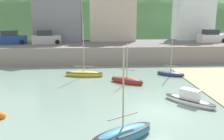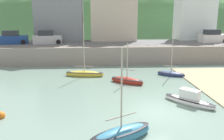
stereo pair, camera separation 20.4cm
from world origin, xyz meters
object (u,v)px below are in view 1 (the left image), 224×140
sailboat_tall_mast (123,135)px  parked_car_end_of_row (211,37)px  waterfront_building_right (194,9)px  parked_car_near_slipway (11,38)px  waterfront_building_centre (112,8)px  waterfront_building_left (58,4)px  sailboat_nearest_shore (171,73)px  sailboat_far_left (84,74)px  dinghy_open_wooden (127,80)px  mooring_buoy (2,116)px  sailboat_white_hull (190,100)px  parked_car_by_wall (46,38)px

sailboat_tall_mast → parked_car_end_of_row: (16.63, 24.38, 2.89)m
waterfront_building_right → parked_car_end_of_row: waterfront_building_right is taller
parked_car_near_slipway → waterfront_building_centre: bearing=10.2°
waterfront_building_left → parked_car_end_of_row: size_ratio=2.70×
sailboat_nearest_shore → sailboat_far_left: bearing=-151.1°
waterfront_building_left → waterfront_building_right: waterfront_building_left is taller
waterfront_building_left → dinghy_open_wooden: size_ratio=2.75×
mooring_buoy → sailboat_white_hull: bearing=7.2°
waterfront_building_left → sailboat_nearest_shore: size_ratio=2.12×
waterfront_building_centre → parked_car_by_wall: size_ratio=2.40×
waterfront_building_left → sailboat_white_hull: waterfront_building_left is taller
mooring_buoy → waterfront_building_left: bearing=88.9°
sailboat_far_left → parked_car_by_wall: size_ratio=1.40×
parked_car_by_wall → mooring_buoy: bearing=-93.8°
waterfront_building_left → waterfront_building_centre: size_ratio=1.12×
sailboat_tall_mast → parked_car_end_of_row: sailboat_tall_mast is taller
waterfront_building_right → parked_car_by_wall: 24.64m
waterfront_building_centre → parked_car_end_of_row: waterfront_building_centre is taller
waterfront_building_centre → sailboat_nearest_shore: 17.76m
waterfront_building_left → parked_car_near_slipway: 9.28m
waterfront_building_left → parked_car_near_slipway: (-6.35, -4.50, -5.04)m
sailboat_white_hull → parked_car_near_slipway: 27.44m
parked_car_near_slipway → mooring_buoy: bearing=-80.8°
sailboat_nearest_shore → parked_car_by_wall: 19.07m
sailboat_nearest_shore → parked_car_by_wall: size_ratio=1.27×
dinghy_open_wooden → waterfront_building_centre: bearing=123.9°
waterfront_building_centre → sailboat_far_left: waterfront_building_centre is taller
waterfront_building_left → waterfront_building_right: 22.53m
waterfront_building_centre → mooring_buoy: 28.09m
sailboat_tall_mast → sailboat_far_left: bearing=70.9°
parked_car_by_wall → waterfront_building_right: bearing=4.6°
waterfront_building_centre → parked_car_by_wall: (-10.05, -4.50, -4.40)m
sailboat_white_hull → parked_car_by_wall: bearing=173.7°
sailboat_far_left → sailboat_white_hull: bearing=-37.6°
sailboat_nearest_shore → dinghy_open_wooden: size_ratio=1.29×
parked_car_by_wall → mooring_buoy: parked_car_by_wall is taller
waterfront_building_centre → sailboat_nearest_shore: size_ratio=1.89×
mooring_buoy → sailboat_far_left: bearing=64.6°
waterfront_building_left → sailboat_tall_mast: waterfront_building_left is taller
waterfront_building_left → sailboat_far_left: (4.55, -14.85, -7.97)m
dinghy_open_wooden → waterfront_building_left: bearing=149.9°
waterfront_building_right → parked_car_near_slipway: 29.53m
dinghy_open_wooden → sailboat_white_hull: bearing=-22.4°
parked_car_near_slipway → mooring_buoy: (5.86, -20.97, -3.04)m
waterfront_building_centre → parked_car_end_of_row: (15.09, -4.50, -4.40)m
waterfront_building_left → parked_car_by_wall: bearing=-106.4°
waterfront_building_centre → mooring_buoy: size_ratio=18.63×
waterfront_building_right → sailboat_far_left: bearing=-140.4°
waterfront_building_left → sailboat_far_left: waterfront_building_left is taller
sailboat_white_hull → waterfront_building_right: bearing=115.2°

